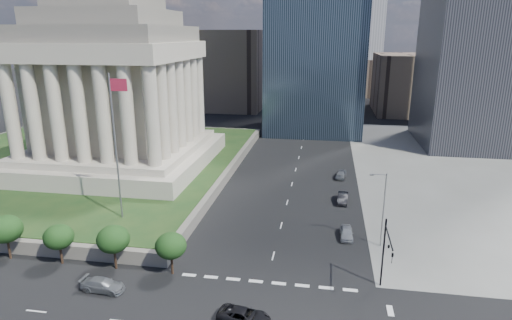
% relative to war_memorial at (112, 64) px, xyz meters
% --- Properties ---
extents(ground, '(500.00, 500.00, 0.00)m').
position_rel_war_memorial_xyz_m(ground, '(34.00, 52.00, -21.40)').
color(ground, black).
rests_on(ground, ground).
extents(plaza_terrace, '(66.00, 70.00, 1.80)m').
position_rel_war_memorial_xyz_m(plaza_terrace, '(-11.00, 2.00, -20.50)').
color(plaza_terrace, '#625F54').
rests_on(plaza_terrace, ground).
extents(plaza_lawn, '(64.00, 68.00, 0.10)m').
position_rel_war_memorial_xyz_m(plaza_lawn, '(-11.00, 2.00, -19.55)').
color(plaza_lawn, '#183515').
rests_on(plaza_lawn, plaza_terrace).
extents(war_memorial, '(34.00, 34.00, 39.00)m').
position_rel_war_memorial_xyz_m(war_memorial, '(0.00, 0.00, 0.00)').
color(war_memorial, '#A89C8C').
rests_on(war_memorial, plaza_lawn).
extents(flagpole, '(2.52, 0.24, 20.00)m').
position_rel_war_memorial_xyz_m(flagpole, '(12.17, -24.00, -8.29)').
color(flagpole, slate).
rests_on(flagpole, plaza_lawn).
extents(midrise_glass, '(26.00, 26.00, 60.00)m').
position_rel_war_memorial_xyz_m(midrise_glass, '(36.00, 47.00, 8.60)').
color(midrise_glass, black).
rests_on(midrise_glass, ground).
extents(building_filler_ne, '(20.00, 30.00, 20.00)m').
position_rel_war_memorial_xyz_m(building_filler_ne, '(66.00, 82.00, -11.40)').
color(building_filler_ne, brown).
rests_on(building_filler_ne, ground).
extents(building_filler_nw, '(24.00, 30.00, 28.00)m').
position_rel_war_memorial_xyz_m(building_filler_nw, '(4.00, 82.00, -7.40)').
color(building_filler_nw, brown).
rests_on(building_filler_nw, ground).
extents(traffic_signal_ne, '(0.30, 5.74, 8.00)m').
position_rel_war_memorial_xyz_m(traffic_signal_ne, '(46.50, -34.30, -16.15)').
color(traffic_signal_ne, black).
rests_on(traffic_signal_ne, ground).
extents(street_lamp_north, '(2.13, 0.22, 10.00)m').
position_rel_war_memorial_xyz_m(street_lamp_north, '(47.33, -23.00, -15.74)').
color(street_lamp_north, slate).
rests_on(street_lamp_north, ground).
extents(pickup_truck, '(3.13, 5.46, 1.43)m').
position_rel_war_memorial_xyz_m(pickup_truck, '(32.88, -41.26, -20.68)').
color(pickup_truck, black).
rests_on(pickup_truck, ground).
extents(suv_grey, '(2.20, 4.92, 1.40)m').
position_rel_war_memorial_xyz_m(suv_grey, '(16.83, -38.54, -20.70)').
color(suv_grey, slate).
rests_on(suv_grey, ground).
extents(parked_sedan_near, '(4.31, 1.77, 1.46)m').
position_rel_war_memorial_xyz_m(parked_sedan_near, '(43.17, -21.34, -20.67)').
color(parked_sedan_near, '#93969B').
rests_on(parked_sedan_near, ground).
extents(parked_sedan_mid, '(1.96, 4.77, 1.54)m').
position_rel_war_memorial_xyz_m(parked_sedan_mid, '(43.00, -8.47, -20.63)').
color(parked_sedan_mid, black).
rests_on(parked_sedan_mid, ground).
extents(parked_sedan_far, '(2.50, 4.67, 1.51)m').
position_rel_war_memorial_xyz_m(parked_sedan_far, '(43.00, 4.10, -20.64)').
color(parked_sedan_far, slate).
rests_on(parked_sedan_far, ground).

